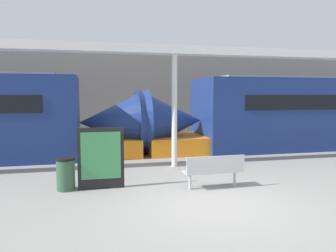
{
  "coord_description": "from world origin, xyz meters",
  "views": [
    {
      "loc": [
        -2.65,
        -6.55,
        2.4
      ],
      "look_at": [
        -0.25,
        3.65,
        1.4
      ],
      "focal_mm": 35.0,
      "sensor_mm": 36.0,
      "label": 1
    }
  ],
  "objects_px": {
    "poster_board": "(101,158)",
    "trash_bin": "(66,174)",
    "support_column_near": "(174,111)",
    "bench_near": "(214,169)"
  },
  "relations": [
    {
      "from": "poster_board",
      "to": "trash_bin",
      "type": "bearing_deg",
      "value": 173.39
    },
    {
      "from": "poster_board",
      "to": "support_column_near",
      "type": "bearing_deg",
      "value": 40.85
    },
    {
      "from": "bench_near",
      "to": "support_column_near",
      "type": "bearing_deg",
      "value": 95.41
    },
    {
      "from": "trash_bin",
      "to": "support_column_near",
      "type": "relative_size",
      "value": 0.22
    },
    {
      "from": "poster_board",
      "to": "support_column_near",
      "type": "distance_m",
      "value": 3.43
    },
    {
      "from": "trash_bin",
      "to": "bench_near",
      "type": "bearing_deg",
      "value": -11.23
    },
    {
      "from": "trash_bin",
      "to": "poster_board",
      "type": "height_order",
      "value": "poster_board"
    },
    {
      "from": "trash_bin",
      "to": "poster_board",
      "type": "relative_size",
      "value": 0.52
    },
    {
      "from": "bench_near",
      "to": "trash_bin",
      "type": "distance_m",
      "value": 3.77
    },
    {
      "from": "bench_near",
      "to": "support_column_near",
      "type": "distance_m",
      "value": 3.1
    }
  ]
}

